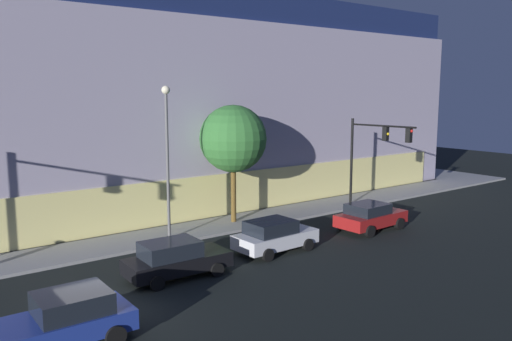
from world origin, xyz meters
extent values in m
plane|color=black|center=(0.00, 0.00, 0.00)|extent=(120.00, 120.00, 0.00)
cube|color=#4C4C51|center=(15.06, 19.90, 0.07)|extent=(38.98, 21.12, 0.15)
cube|color=#FAEC90|center=(15.06, 9.74, 1.47)|extent=(34.72, 0.60, 2.65)
cube|color=#A9A0B6|center=(15.06, 19.90, 6.24)|extent=(38.58, 20.72, 12.19)
cube|color=navy|center=(15.06, 19.90, 13.34)|extent=(37.80, 20.30, 2.00)
cylinder|color=black|center=(20.52, 6.93, 3.13)|extent=(0.18, 0.18, 5.95)
cylinder|color=black|center=(20.72, 4.50, 5.71)|extent=(0.52, 4.86, 0.12)
cube|color=black|center=(20.74, 4.26, 5.21)|extent=(0.35, 0.35, 0.90)
sphere|color=yellow|center=(20.75, 4.08, 5.21)|extent=(0.18, 0.18, 0.18)
cube|color=black|center=(20.87, 2.56, 5.21)|extent=(0.35, 0.35, 0.90)
sphere|color=red|center=(20.89, 2.38, 5.49)|extent=(0.18, 0.18, 0.18)
cylinder|color=#5E5E5E|center=(6.36, 6.79, 3.99)|extent=(0.16, 0.16, 7.68)
sphere|color=#F9EFC6|center=(6.36, 6.79, 7.98)|extent=(0.44, 0.44, 0.44)
cylinder|color=brown|center=(11.20, 7.76, 1.86)|extent=(0.31, 0.31, 3.41)
sphere|color=#337232|center=(11.20, 7.76, 5.16)|extent=(3.98, 3.98, 3.98)
cube|color=navy|center=(-1.70, -1.54, 0.67)|extent=(4.21, 2.03, 0.66)
cube|color=black|center=(-1.39, -1.55, 1.34)|extent=(2.23, 1.81, 0.68)
cylinder|color=black|center=(-2.99, -0.54, 0.34)|extent=(0.67, 0.25, 0.67)
cylinder|color=black|center=(-0.42, -2.55, 0.34)|extent=(0.67, 0.25, 0.67)
cylinder|color=black|center=(-0.39, -0.57, 0.34)|extent=(0.67, 0.25, 0.67)
cube|color=black|center=(4.12, 1.73, 0.63)|extent=(4.55, 2.00, 0.65)
cube|color=black|center=(3.78, 1.74, 1.29)|extent=(2.44, 1.74, 0.67)
cube|color=#F9F4CC|center=(6.33, 2.21, 0.63)|extent=(0.13, 0.20, 0.12)
cube|color=#F9F4CC|center=(6.29, 1.10, 0.63)|extent=(0.13, 0.20, 0.12)
cylinder|color=black|center=(5.54, 2.61, 0.31)|extent=(0.62, 0.26, 0.61)
cylinder|color=black|center=(5.48, 0.76, 0.31)|extent=(0.62, 0.26, 0.61)
cylinder|color=black|center=(2.75, 2.70, 0.31)|extent=(0.62, 0.26, 0.61)
cylinder|color=black|center=(2.69, 0.86, 0.31)|extent=(0.62, 0.26, 0.61)
cube|color=silver|center=(9.77, 2.02, 0.64)|extent=(4.30, 2.05, 0.67)
cube|color=black|center=(9.45, 2.01, 1.30)|extent=(2.36, 1.79, 0.64)
cube|color=#F9F4CC|center=(11.82, 2.66, 0.64)|extent=(0.13, 0.20, 0.12)
cube|color=#F9F4CC|center=(11.85, 1.51, 0.64)|extent=(0.13, 0.20, 0.12)
cylinder|color=black|center=(11.05, 3.01, 0.31)|extent=(0.63, 0.26, 0.62)
cylinder|color=black|center=(11.11, 1.11, 0.31)|extent=(0.63, 0.26, 0.62)
cylinder|color=black|center=(8.42, 2.93, 0.31)|extent=(0.63, 0.26, 0.62)
cylinder|color=black|center=(8.49, 1.02, 0.31)|extent=(0.63, 0.26, 0.62)
cube|color=maroon|center=(16.72, 1.84, 0.68)|extent=(4.40, 2.14, 0.67)
cube|color=black|center=(16.40, 1.83, 1.30)|extent=(2.28, 1.86, 0.58)
cube|color=#F9F4CC|center=(18.81, 2.51, 0.68)|extent=(0.13, 0.20, 0.12)
cube|color=#F9F4CC|center=(18.86, 1.33, 0.68)|extent=(0.13, 0.20, 0.12)
cylinder|color=black|center=(18.03, 2.88, 0.34)|extent=(0.70, 0.27, 0.69)
cylinder|color=black|center=(18.10, 0.90, 0.34)|extent=(0.70, 0.27, 0.69)
cylinder|color=black|center=(15.35, 2.78, 0.34)|extent=(0.70, 0.27, 0.69)
cylinder|color=black|center=(15.42, 0.80, 0.34)|extent=(0.70, 0.27, 0.69)
camera|label=1|loc=(-6.12, -17.38, 7.89)|focal=36.44mm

